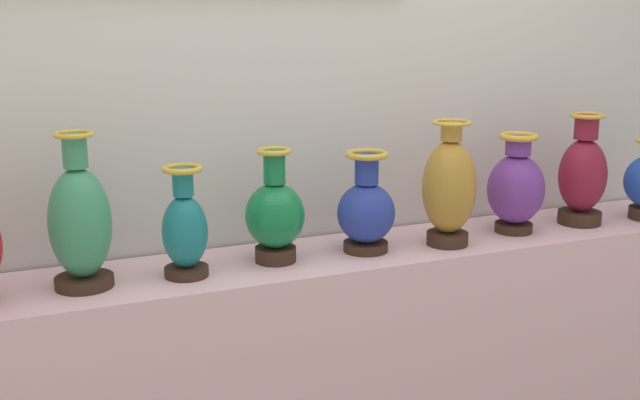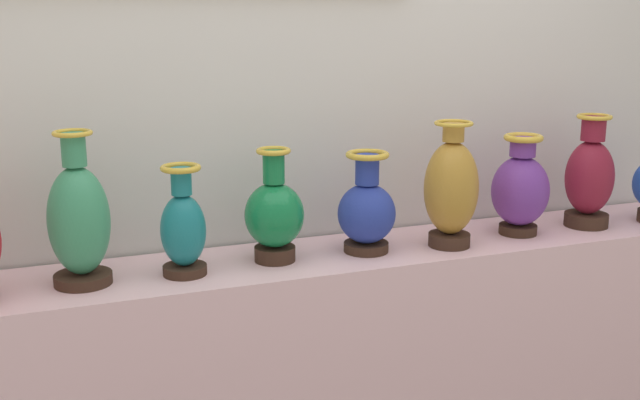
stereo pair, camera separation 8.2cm
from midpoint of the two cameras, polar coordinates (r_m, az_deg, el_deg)
back_wall at (r=2.48m, az=-3.33°, el=9.79°), size 5.32×0.14×3.13m
vase_jade at (r=2.14m, az=-18.25°, el=-1.66°), size 0.16×0.16×0.42m
vase_teal at (r=2.17m, az=-10.96°, el=-2.16°), size 0.13×0.13×0.31m
vase_emerald at (r=2.26m, az=-4.36°, el=-1.11°), size 0.17×0.17×0.34m
vase_cobalt at (r=2.36m, az=2.41°, el=-0.76°), size 0.18×0.18×0.31m
vase_ochre at (r=2.44m, az=8.52°, el=0.85°), size 0.17×0.17×0.39m
vase_violet at (r=2.63m, az=13.32°, el=0.90°), size 0.19×0.19×0.33m
vase_burgundy at (r=2.80m, az=17.92°, el=1.69°), size 0.16×0.16×0.38m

